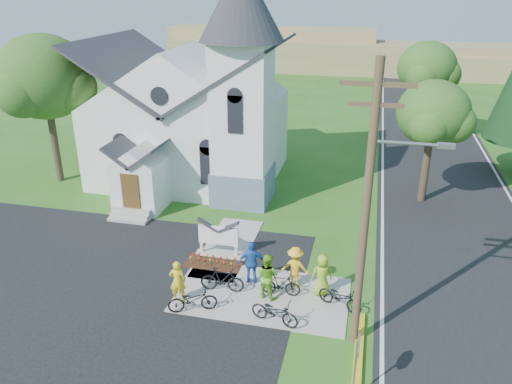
% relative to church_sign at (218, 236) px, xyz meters
% --- Properties ---
extents(ground, '(120.00, 120.00, 0.00)m').
position_rel_church_sign_xyz_m(ground, '(1.20, -3.20, -1.03)').
color(ground, '#2B5F1B').
rests_on(ground, ground).
extents(parking_lot, '(20.00, 16.00, 0.02)m').
position_rel_church_sign_xyz_m(parking_lot, '(-5.80, -5.20, -1.02)').
color(parking_lot, black).
rests_on(parking_lot, ground).
extents(road, '(8.00, 90.00, 0.02)m').
position_rel_church_sign_xyz_m(road, '(11.20, 11.80, -1.02)').
color(road, black).
rests_on(road, ground).
extents(sidewalk, '(7.00, 4.00, 0.05)m').
position_rel_church_sign_xyz_m(sidewalk, '(2.70, -2.70, -1.00)').
color(sidewalk, '#A49E95').
rests_on(sidewalk, ground).
extents(church, '(12.35, 12.00, 13.00)m').
position_rel_church_sign_xyz_m(church, '(-4.28, 9.28, 4.22)').
color(church, white).
rests_on(church, ground).
extents(church_sign, '(2.20, 0.40, 1.70)m').
position_rel_church_sign_xyz_m(church_sign, '(0.00, 0.00, 0.00)').
color(church_sign, '#A49E95').
rests_on(church_sign, ground).
extents(flower_bed, '(2.60, 1.10, 0.07)m').
position_rel_church_sign_xyz_m(flower_bed, '(0.00, -0.90, -0.99)').
color(flower_bed, '#331B0D').
rests_on(flower_bed, ground).
extents(utility_pole, '(3.45, 0.28, 10.00)m').
position_rel_church_sign_xyz_m(utility_pole, '(6.56, -4.70, 4.38)').
color(utility_pole, '#4C3A26').
rests_on(utility_pole, ground).
extents(stop_sign, '(0.11, 0.76, 2.48)m').
position_rel_church_sign_xyz_m(stop_sign, '(6.63, -7.40, 0.75)').
color(stop_sign, gray).
rests_on(stop_sign, ground).
extents(tree_lot_corner, '(5.60, 5.60, 9.15)m').
position_rel_church_sign_xyz_m(tree_lot_corner, '(-12.80, 6.80, 5.58)').
color(tree_lot_corner, '#36271D').
rests_on(tree_lot_corner, ground).
extents(tree_road_near, '(4.00, 4.00, 7.05)m').
position_rel_church_sign_xyz_m(tree_road_near, '(9.70, 8.80, 4.18)').
color(tree_road_near, '#36271D').
rests_on(tree_road_near, ground).
extents(tree_road_mid, '(4.40, 4.40, 7.80)m').
position_rel_church_sign_xyz_m(tree_road_mid, '(10.20, 20.80, 4.75)').
color(tree_road_mid, '#36271D').
rests_on(tree_road_mid, ground).
extents(distant_hills, '(61.00, 10.00, 5.60)m').
position_rel_church_sign_xyz_m(distant_hills, '(4.56, 53.13, 1.15)').
color(distant_hills, olive).
rests_on(distant_hills, ground).
extents(cyclist_0, '(0.73, 0.56, 1.79)m').
position_rel_church_sign_xyz_m(cyclist_0, '(-0.50, -3.86, -0.08)').
color(cyclist_0, yellow).
rests_on(cyclist_0, sidewalk).
extents(bike_0, '(2.03, 1.37, 1.01)m').
position_rel_church_sign_xyz_m(bike_0, '(0.30, -4.40, -0.47)').
color(bike_0, black).
rests_on(bike_0, sidewalk).
extents(cyclist_1, '(1.13, 1.00, 1.94)m').
position_rel_church_sign_xyz_m(cyclist_1, '(2.90, -2.79, -0.01)').
color(cyclist_1, '#68B121').
rests_on(cyclist_1, sidewalk).
extents(bike_1, '(1.87, 0.66, 1.11)m').
position_rel_church_sign_xyz_m(bike_1, '(1.03, -2.84, -0.42)').
color(bike_1, black).
rests_on(bike_1, sidewalk).
extents(cyclist_2, '(1.21, 0.68, 1.94)m').
position_rel_church_sign_xyz_m(cyclist_2, '(2.07, -1.94, -0.01)').
color(cyclist_2, '#245BB5').
rests_on(cyclist_2, sidewalk).
extents(bike_2, '(2.02, 1.11, 1.01)m').
position_rel_church_sign_xyz_m(bike_2, '(3.55, -4.40, -0.47)').
color(bike_2, black).
rests_on(bike_2, sidewalk).
extents(cyclist_3, '(1.18, 0.68, 1.83)m').
position_rel_church_sign_xyz_m(cyclist_3, '(3.88, -1.79, -0.06)').
color(cyclist_3, yellow).
rests_on(cyclist_3, sidewalk).
extents(bike_3, '(1.65, 0.51, 0.99)m').
position_rel_church_sign_xyz_m(bike_3, '(3.42, -2.56, -0.48)').
color(bike_3, black).
rests_on(bike_3, sidewalk).
extents(cyclist_4, '(1.04, 0.86, 1.83)m').
position_rel_church_sign_xyz_m(cyclist_4, '(5.04, -2.13, -0.06)').
color(cyclist_4, '#8CB622').
rests_on(cyclist_4, sidewalk).
extents(bike_4, '(1.97, 1.38, 0.98)m').
position_rel_church_sign_xyz_m(bike_4, '(5.85, -2.90, -0.49)').
color(bike_4, black).
rests_on(bike_4, sidewalk).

